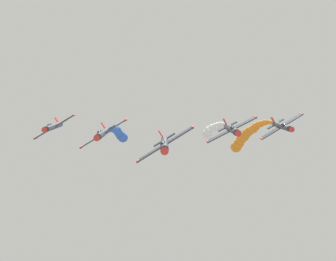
{
  "coord_description": "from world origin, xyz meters",
  "views": [
    {
      "loc": [
        0.57,
        62.94,
        90.75
      ],
      "look_at": [
        0.0,
        0.0,
        83.22
      ],
      "focal_mm": 38.46,
      "sensor_mm": 36.0,
      "label": 1
    }
  ],
  "objects_px": {
    "airplane_left_outer": "(282,126)",
    "airplane_right_outer": "(53,127)",
    "airplane_left_inner": "(232,129)",
    "airplane_right_inner": "(103,133)",
    "airplane_lead": "(164,144)"
  },
  "relations": [
    {
      "from": "airplane_left_inner",
      "to": "airplane_right_outer",
      "type": "height_order",
      "value": "airplane_left_inner"
    },
    {
      "from": "airplane_left_inner",
      "to": "airplane_right_inner",
      "type": "relative_size",
      "value": 1.0
    },
    {
      "from": "airplane_lead",
      "to": "airplane_right_outer",
      "type": "relative_size",
      "value": 1.0
    },
    {
      "from": "airplane_left_inner",
      "to": "airplane_right_outer",
      "type": "xyz_separation_m",
      "value": [
        33.58,
        -10.4,
        -0.62
      ]
    },
    {
      "from": "airplane_left_inner",
      "to": "airplane_left_outer",
      "type": "distance_m",
      "value": 14.94
    },
    {
      "from": "airplane_left_inner",
      "to": "airplane_right_outer",
      "type": "distance_m",
      "value": 35.16
    },
    {
      "from": "airplane_left_inner",
      "to": "airplane_lead",
      "type": "bearing_deg",
      "value": 43.06
    },
    {
      "from": "airplane_right_inner",
      "to": "airplane_right_outer",
      "type": "xyz_separation_m",
      "value": [
        11.48,
        -9.96,
        0.12
      ]
    },
    {
      "from": "airplane_lead",
      "to": "airplane_left_inner",
      "type": "relative_size",
      "value": 1.0
    },
    {
      "from": "airplane_lead",
      "to": "airplane_right_outer",
      "type": "bearing_deg",
      "value": -43.68
    },
    {
      "from": "airplane_left_outer",
      "to": "airplane_right_outer",
      "type": "relative_size",
      "value": 1.0
    },
    {
      "from": "airplane_left_outer",
      "to": "airplane_right_inner",
      "type": "bearing_deg",
      "value": 14.73
    },
    {
      "from": "airplane_right_outer",
      "to": "airplane_left_outer",
      "type": "bearing_deg",
      "value": 178.63
    },
    {
      "from": "airplane_left_inner",
      "to": "airplane_left_outer",
      "type": "height_order",
      "value": "airplane_left_inner"
    },
    {
      "from": "airplane_left_inner",
      "to": "airplane_left_outer",
      "type": "xyz_separation_m",
      "value": [
        -11.66,
        -9.32,
        -0.48
      ]
    }
  ]
}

